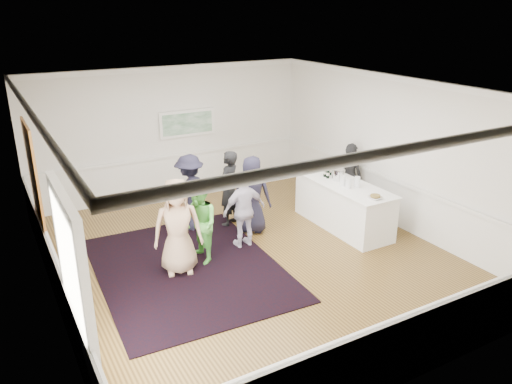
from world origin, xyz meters
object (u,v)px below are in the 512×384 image
bartender (350,176)px  guest_lilac (244,210)px  guest_tan (178,227)px  guest_green (200,224)px  guest_dark_a (190,193)px  serving_table (343,205)px  guest_navy (252,195)px  nut_bowl (375,197)px  ice_bucket (338,175)px  guest_dark_b (229,188)px

bartender → guest_lilac: bartender is taller
guest_tan → guest_green: guest_tan is taller
guest_lilac → guest_dark_a: guest_dark_a is taller
serving_table → guest_lilac: (-2.29, 0.22, 0.27)m
guest_lilac → guest_navy: guest_navy is taller
guest_tan → nut_bowl: size_ratio=6.57×
guest_green → guest_navy: size_ratio=0.93×
bartender → guest_green: bartender is taller
serving_table → guest_lilac: 2.32m
guest_navy → ice_bucket: bearing=-155.0°
guest_lilac → guest_tan: bearing=12.0°
guest_tan → guest_navy: 2.16m
guest_green → ice_bucket: 3.35m
guest_green → bartender: bearing=94.9°
guest_dark_a → serving_table: bearing=118.1°
guest_lilac → nut_bowl: 2.57m
guest_navy → serving_table: bearing=-162.2°
serving_table → guest_green: size_ratio=1.60×
guest_dark_a → guest_lilac: bearing=80.8°
bartender → guest_dark_a: size_ratio=0.96×
guest_green → guest_navy: 1.65m
bartender → nut_bowl: size_ratio=5.94×
guest_dark_b → guest_tan: bearing=5.7°
nut_bowl → guest_green: bearing=162.3°
guest_lilac → ice_bucket: guest_lilac is taller
serving_table → guest_navy: (-1.82, 0.77, 0.33)m
guest_navy → ice_bucket: size_ratio=6.33×
serving_table → guest_tan: size_ratio=1.39×
guest_lilac → serving_table: bearing=173.9°
guest_tan → serving_table: bearing=18.0°
guest_tan → guest_dark_a: (0.89, 1.62, -0.06)m
guest_lilac → bartender: bearing=-170.4°
serving_table → guest_dark_b: bearing=147.7°
bartender → guest_navy: 2.60m
serving_table → guest_dark_a: 3.29m
serving_table → nut_bowl: 1.12m
serving_table → guest_tan: guest_tan is taller
guest_tan → nut_bowl: (3.75, -0.88, 0.15)m
guest_dark_b → serving_table: bearing=113.6°
serving_table → guest_tan: bearing=-178.3°
guest_green → guest_dark_b: (1.23, 1.26, 0.07)m
guest_tan → ice_bucket: (3.81, 0.36, 0.22)m
guest_green → guest_dark_b: size_ratio=0.92×
ice_bucket → nut_bowl: bearing=-93.0°
guest_lilac → guest_dark_a: 1.42m
serving_table → nut_bowl: nut_bowl is taller
guest_lilac → nut_bowl: bearing=151.1°
bartender → guest_green: (-4.09, -0.72, -0.03)m
guest_green → ice_bucket: size_ratio=5.88×
guest_tan → guest_lilac: bearing=28.9°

